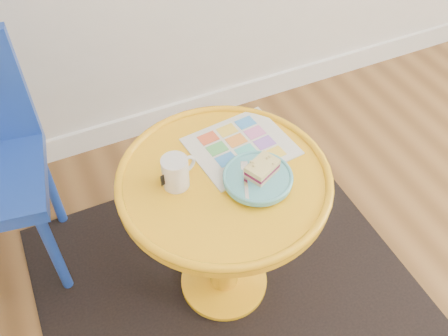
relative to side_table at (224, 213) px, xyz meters
name	(u,v)px	position (x,y,z in m)	size (l,w,h in m)	color
room_walls	(145,334)	(-0.33, -0.09, -0.36)	(4.00, 4.00, 4.00)	silver
rug	(224,282)	(0.00, 0.00, -0.42)	(1.30, 1.10, 0.01)	black
side_table	(224,213)	(0.00, 0.00, 0.00)	(0.62, 0.62, 0.59)	#FDAD15
newspaper	(241,146)	(0.10, 0.09, 0.17)	(0.29, 0.25, 0.01)	silver
mug	(176,171)	(-0.13, 0.03, 0.22)	(0.11, 0.07, 0.10)	silver
plate	(258,178)	(0.08, -0.06, 0.18)	(0.20, 0.20, 0.02)	#59B3BD
cake_slice	(262,169)	(0.09, -0.05, 0.21)	(0.11, 0.09, 0.04)	#D3BC8C
fork	(245,179)	(0.04, -0.05, 0.19)	(0.07, 0.14, 0.00)	silver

